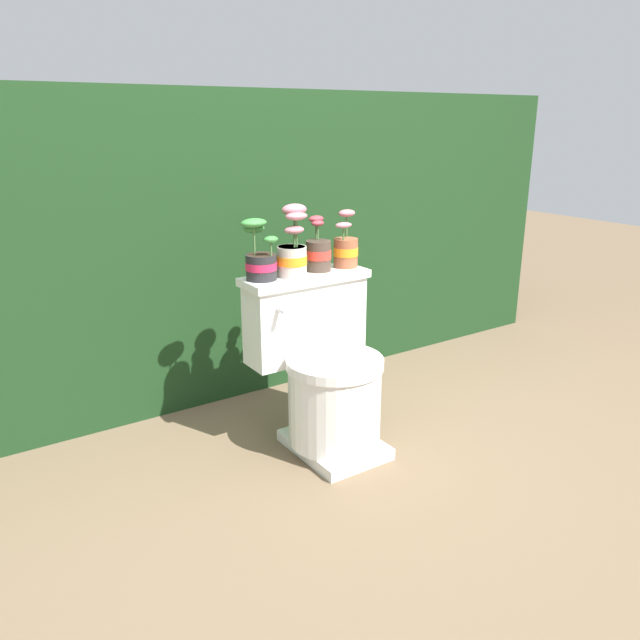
% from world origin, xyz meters
% --- Properties ---
extents(ground_plane, '(12.00, 12.00, 0.00)m').
position_xyz_m(ground_plane, '(0.00, 0.00, 0.00)').
color(ground_plane, brown).
extents(hedge_backdrop, '(3.69, 0.71, 1.34)m').
position_xyz_m(hedge_backdrop, '(0.00, 0.96, 0.67)').
color(hedge_backdrop, '#193819').
rests_on(hedge_backdrop, ground).
extents(toilet, '(0.50, 0.48, 0.66)m').
position_xyz_m(toilet, '(0.00, 0.03, 0.30)').
color(toilet, white).
rests_on(toilet, ground).
extents(potted_plant_left, '(0.13, 0.12, 0.23)m').
position_xyz_m(potted_plant_left, '(-0.18, 0.17, 0.74)').
color(potted_plant_left, '#262628').
rests_on(potted_plant_left, toilet).
extents(potted_plant_midleft, '(0.13, 0.11, 0.27)m').
position_xyz_m(potted_plant_midleft, '(-0.06, 0.15, 0.76)').
color(potted_plant_midleft, beige).
rests_on(potted_plant_midleft, toilet).
extents(potted_plant_middle, '(0.10, 0.11, 0.21)m').
position_xyz_m(potted_plant_middle, '(0.07, 0.17, 0.73)').
color(potted_plant_middle, '#47382D').
rests_on(potted_plant_middle, toilet).
extents(potted_plant_midright, '(0.12, 0.10, 0.22)m').
position_xyz_m(potted_plant_midright, '(0.20, 0.17, 0.73)').
color(potted_plant_midright, '#9E5638').
rests_on(potted_plant_midright, toilet).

